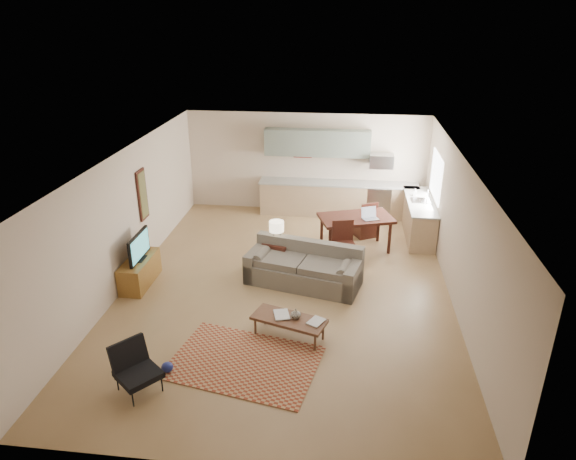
# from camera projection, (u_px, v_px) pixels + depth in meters

# --- Properties ---
(room) EXTENTS (9.00, 9.00, 9.00)m
(room) POSITION_uv_depth(u_px,v_px,m) (286.00, 227.00, 9.89)
(room) COLOR olive
(room) RESTS_ON ground
(kitchen_counter_back) EXTENTS (4.26, 0.64, 0.92)m
(kitchen_counter_back) POSITION_uv_depth(u_px,v_px,m) (338.00, 199.00, 13.96)
(kitchen_counter_back) COLOR tan
(kitchen_counter_back) RESTS_ON ground
(kitchen_counter_right) EXTENTS (0.64, 2.26, 0.92)m
(kitchen_counter_right) POSITION_uv_depth(u_px,v_px,m) (419.00, 218.00, 12.66)
(kitchen_counter_right) COLOR tan
(kitchen_counter_right) RESTS_ON ground
(kitchen_range) EXTENTS (0.62, 0.62, 0.90)m
(kitchen_range) POSITION_uv_depth(u_px,v_px,m) (379.00, 201.00, 13.84)
(kitchen_range) COLOR #A5A8AD
(kitchen_range) RESTS_ON ground
(kitchen_microwave) EXTENTS (0.62, 0.40, 0.35)m
(kitchen_microwave) POSITION_uv_depth(u_px,v_px,m) (381.00, 161.00, 13.42)
(kitchen_microwave) COLOR #A5A8AD
(kitchen_microwave) RESTS_ON room
(upper_cabinets) EXTENTS (2.80, 0.34, 0.70)m
(upper_cabinets) POSITION_uv_depth(u_px,v_px,m) (317.00, 143.00, 13.57)
(upper_cabinets) COLOR slate
(upper_cabinets) RESTS_ON room
(window_right) EXTENTS (0.02, 1.40, 1.05)m
(window_right) POSITION_uv_depth(u_px,v_px,m) (436.00, 176.00, 12.19)
(window_right) COLOR white
(window_right) RESTS_ON room
(wall_art_left) EXTENTS (0.06, 0.42, 1.10)m
(wall_art_left) POSITION_uv_depth(u_px,v_px,m) (143.00, 195.00, 10.98)
(wall_art_left) COLOR olive
(wall_art_left) RESTS_ON room
(triptych) EXTENTS (1.70, 0.04, 0.50)m
(triptych) POSITION_uv_depth(u_px,v_px,m) (303.00, 148.00, 13.82)
(triptych) COLOR beige
(triptych) RESTS_ON room
(rug) EXTENTS (2.57, 2.02, 0.02)m
(rug) POSITION_uv_depth(u_px,v_px,m) (244.00, 362.00, 8.22)
(rug) COLOR maroon
(rug) RESTS_ON floor
(sofa) EXTENTS (2.58, 1.59, 0.83)m
(sofa) POSITION_uv_depth(u_px,v_px,m) (303.00, 266.00, 10.42)
(sofa) COLOR #5F574B
(sofa) RESTS_ON floor
(coffee_table) EXTENTS (1.37, 0.88, 0.38)m
(coffee_table) POSITION_uv_depth(u_px,v_px,m) (289.00, 327.00, 8.79)
(coffee_table) COLOR #4A2C1C
(coffee_table) RESTS_ON floor
(book_a) EXTENTS (0.43, 0.47, 0.03)m
(book_a) POSITION_uv_depth(u_px,v_px,m) (274.00, 315.00, 8.77)
(book_a) COLOR maroon
(book_a) RESTS_ON coffee_table
(book_b) EXTENTS (0.47, 0.49, 0.02)m
(book_b) POSITION_uv_depth(u_px,v_px,m) (311.00, 319.00, 8.66)
(book_b) COLOR navy
(book_b) RESTS_ON coffee_table
(vase) EXTENTS (0.24, 0.24, 0.18)m
(vase) POSITION_uv_depth(u_px,v_px,m) (296.00, 314.00, 8.68)
(vase) COLOR black
(vase) RESTS_ON coffee_table
(armchair) EXTENTS (0.92, 0.92, 0.75)m
(armchair) POSITION_uv_depth(u_px,v_px,m) (138.00, 370.00, 7.47)
(armchair) COLOR black
(armchair) RESTS_ON floor
(tv_credenza) EXTENTS (0.47, 1.21, 0.56)m
(tv_credenza) POSITION_uv_depth(u_px,v_px,m) (140.00, 271.00, 10.48)
(tv_credenza) COLOR brown
(tv_credenza) RESTS_ON floor
(tv) EXTENTS (0.09, 0.93, 0.56)m
(tv) POSITION_uv_depth(u_px,v_px,m) (139.00, 247.00, 10.25)
(tv) COLOR black
(tv) RESTS_ON tv_credenza
(console_table) EXTENTS (0.64, 0.52, 0.64)m
(console_table) POSITION_uv_depth(u_px,v_px,m) (277.00, 256.00, 11.02)
(console_table) COLOR #33140E
(console_table) RESTS_ON floor
(table_lamp) EXTENTS (0.40, 0.40, 0.51)m
(table_lamp) POSITION_uv_depth(u_px,v_px,m) (277.00, 232.00, 10.79)
(table_lamp) COLOR beige
(table_lamp) RESTS_ON console_table
(dining_table) EXTENTS (1.85, 1.41, 0.83)m
(dining_table) POSITION_uv_depth(u_px,v_px,m) (355.00, 233.00, 11.92)
(dining_table) COLOR #33140E
(dining_table) RESTS_ON floor
(dining_chair_near) EXTENTS (0.58, 0.59, 0.99)m
(dining_chair_near) POSITION_uv_depth(u_px,v_px,m) (344.00, 245.00, 11.15)
(dining_chair_near) COLOR #33140E
(dining_chair_near) RESTS_ON floor
(dining_chair_far) EXTENTS (0.62, 0.62, 0.94)m
(dining_chair_far) POSITION_uv_depth(u_px,v_px,m) (365.00, 218.00, 12.62)
(dining_chair_far) COLOR #33140E
(dining_chair_far) RESTS_ON floor
(laptop) EXTENTS (0.42, 0.38, 0.26)m
(laptop) POSITION_uv_depth(u_px,v_px,m) (371.00, 214.00, 11.56)
(laptop) COLOR #A5A8AD
(laptop) RESTS_ON dining_table
(soap_bottle) EXTENTS (0.10, 0.10, 0.19)m
(soap_bottle) POSITION_uv_depth(u_px,v_px,m) (415.00, 192.00, 12.77)
(soap_bottle) COLOR beige
(soap_bottle) RESTS_ON kitchen_counter_right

